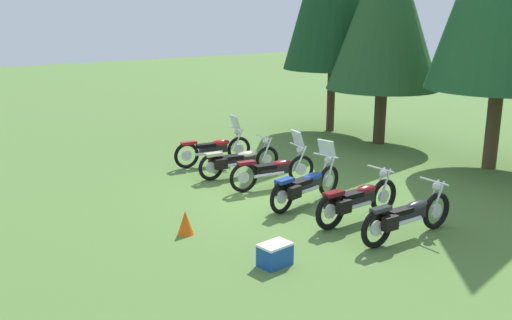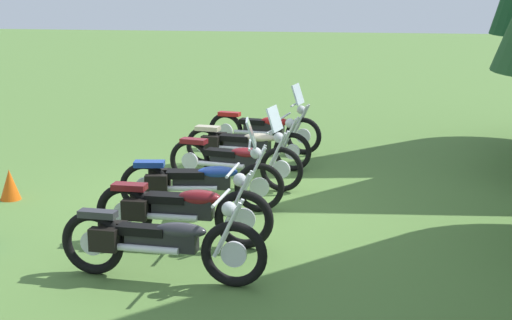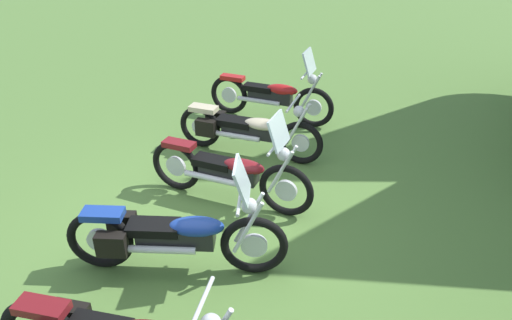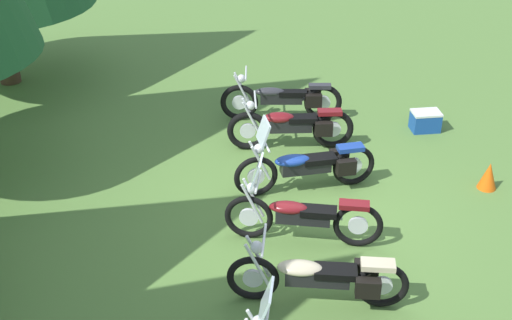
% 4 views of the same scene
% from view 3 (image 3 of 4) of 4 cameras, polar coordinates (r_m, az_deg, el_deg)
% --- Properties ---
extents(ground_plane, '(80.00, 80.00, 0.00)m').
position_cam_3_polar(ground_plane, '(6.12, -6.50, -8.24)').
color(ground_plane, '#547A38').
extents(motorcycle_0, '(0.75, 2.34, 1.38)m').
position_cam_3_polar(motorcycle_0, '(8.76, 1.89, 7.60)').
color(motorcycle_0, black).
rests_on(motorcycle_0, ground_plane).
extents(motorcycle_1, '(0.82, 2.37, 1.00)m').
position_cam_3_polar(motorcycle_1, '(7.56, -1.26, 3.69)').
color(motorcycle_1, black).
rests_on(motorcycle_1, ground_plane).
extents(motorcycle_2, '(0.72, 2.33, 1.38)m').
position_cam_3_polar(motorcycle_2, '(6.36, -3.02, -1.33)').
color(motorcycle_2, black).
rests_on(motorcycle_2, ground_plane).
extents(motorcycle_3, '(0.82, 2.41, 1.38)m').
position_cam_3_polar(motorcycle_3, '(5.31, -9.79, -8.68)').
color(motorcycle_3, black).
rests_on(motorcycle_3, ground_plane).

